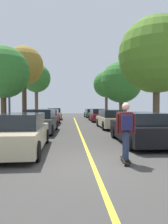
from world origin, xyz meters
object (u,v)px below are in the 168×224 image
at_px(parked_car_right_nearest, 140,128).
at_px(street_tree_right_far, 106,84).
at_px(parked_car_left_nearest, 20,133).
at_px(parked_car_right_far, 98,115).
at_px(street_tree_left_far, 36,79).
at_px(parked_car_left_farthest, 54,114).
at_px(street_tree_left_nearest, 3,72).
at_px(fire_hydrant, 12,127).
at_px(street_tree_right_near, 121,82).
at_px(street_tree_right_nearest, 157,55).
at_px(skateboarder, 126,128).
at_px(parked_car_right_near, 111,119).
at_px(streetlamp, 9,86).
at_px(parked_car_right_farthest, 91,113).
at_px(skateboard, 125,160).
at_px(parked_car_left_far, 49,117).
at_px(parked_car_left_near, 40,121).
at_px(street_tree_left_near, 24,66).

height_order(parked_car_right_nearest, street_tree_right_far, street_tree_right_far).
xyz_separation_m(parked_car_left_nearest, parked_car_right_far, (5.03, 14.56, -0.01)).
bearing_deg(parked_car_left_nearest, street_tree_left_far, 96.93).
bearing_deg(parked_car_left_farthest, street_tree_left_nearest, -99.85).
bearing_deg(fire_hydrant, street_tree_right_near, 45.86).
xyz_separation_m(street_tree_right_nearest, skateboarder, (-3.76, -6.61, -3.79)).
distance_m(parked_car_right_near, street_tree_right_near, 7.13).
relative_size(street_tree_right_nearest, streetlamp, 1.50).
bearing_deg(skateboarder, street_tree_left_nearest, 128.50).
height_order(parked_car_right_nearest, street_tree_left_far, street_tree_left_far).
xyz_separation_m(parked_car_right_farthest, skateboard, (-1.52, -23.56, -0.54)).
bearing_deg(parked_car_right_near, parked_car_left_far, 142.94).
relative_size(parked_car_left_near, parked_car_right_farthest, 1.12).
bearing_deg(street_tree_left_near, fire_hydrant, -83.95).
bearing_deg(street_tree_left_far, street_tree_right_far, 21.69).
height_order(parked_car_left_nearest, street_tree_left_near, street_tree_left_near).
height_order(street_tree_right_far, skateboarder, street_tree_right_far).
height_order(street_tree_left_far, street_tree_right_nearest, street_tree_right_nearest).
height_order(parked_car_left_nearest, street_tree_left_far, street_tree_left_far).
relative_size(parked_car_left_farthest, parked_car_right_far, 0.89).
relative_size(street_tree_right_near, skateboarder, 3.65).
distance_m(street_tree_left_nearest, street_tree_left_near, 6.23).
height_order(parked_car_right_near, skateboarder, skateboarder).
height_order(parked_car_left_near, street_tree_right_near, street_tree_right_near).
bearing_deg(parked_car_right_farthest, street_tree_right_far, 11.99).
bearing_deg(parked_car_right_near, streetlamp, -157.69).
relative_size(fire_hydrant, skateboard, 0.82).
distance_m(parked_car_right_nearest, parked_car_right_far, 13.36).
height_order(street_tree_right_nearest, street_tree_right_near, street_tree_right_nearest).
relative_size(street_tree_left_nearest, streetlamp, 1.11).
bearing_deg(street_tree_right_near, street_tree_left_far, 152.63).
relative_size(parked_car_left_far, street_tree_left_far, 0.63).
relative_size(parked_car_right_near, street_tree_left_far, 0.62).
relative_size(parked_car_right_nearest, fire_hydrant, 6.45).
distance_m(street_tree_right_far, streetlamp, 19.61).
relative_size(parked_car_left_near, street_tree_right_far, 0.70).
relative_size(parked_car_left_near, parked_car_left_farthest, 1.12).
height_order(parked_car_left_nearest, skateboard, parked_car_left_nearest).
height_order(parked_car_right_near, skateboard, parked_car_right_near).
xyz_separation_m(street_tree_right_near, fire_hydrant, (-8.77, -9.04, -3.66)).
height_order(street_tree_left_nearest, street_tree_right_nearest, street_tree_right_nearest).
bearing_deg(parked_car_right_near, street_tree_right_near, 69.04).
distance_m(streetlamp, skateboarder, 8.76).
distance_m(parked_car_left_near, street_tree_left_nearest, 3.77).
distance_m(parked_car_right_nearest, street_tree_left_far, 19.14).
bearing_deg(street_tree_right_far, fire_hydrant, -116.31).
distance_m(parked_car_left_nearest, parked_car_left_farthest, 18.17).
xyz_separation_m(parked_car_left_far, street_tree_right_far, (7.27, 10.73, 4.14)).
bearing_deg(parked_car_left_farthest, street_tree_right_far, 28.67).
relative_size(parked_car_right_farthest, street_tree_right_nearest, 0.58).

